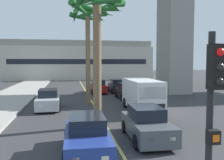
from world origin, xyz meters
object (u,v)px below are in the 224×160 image
(car_queue_sixth, at_px, (117,86))
(car_queue_front, at_px, (127,92))
(palm_tree_mid_median, at_px, (88,30))
(car_queue_third, at_px, (48,100))
(car_queue_second, at_px, (146,124))
(car_queue_fifth, at_px, (87,137))
(delivery_van, at_px, (142,94))
(palm_tree_near_median, at_px, (97,25))
(traffic_light_median_near, at_px, (212,118))
(car_queue_fourth, at_px, (98,87))

(car_queue_sixth, bearing_deg, car_queue_front, -91.08)
(palm_tree_mid_median, bearing_deg, car_queue_third, -150.93)
(car_queue_second, bearing_deg, car_queue_fifth, -153.11)
(car_queue_front, relative_size, palm_tree_mid_median, 0.51)
(car_queue_sixth, relative_size, palm_tree_mid_median, 0.51)
(car_queue_front, bearing_deg, car_queue_sixth, 88.92)
(palm_tree_mid_median, bearing_deg, car_queue_sixth, 62.89)
(car_queue_sixth, bearing_deg, car_queue_second, -96.78)
(car_queue_sixth, height_order, delivery_van, delivery_van)
(car_queue_fifth, bearing_deg, car_queue_front, 70.71)
(car_queue_fifth, xyz_separation_m, palm_tree_near_median, (0.90, 4.12, 5.01))
(traffic_light_median_near, bearing_deg, car_queue_front, 80.76)
(car_queue_front, xyz_separation_m, car_queue_second, (-2.10, -12.91, 0.00))
(car_queue_fourth, distance_m, delivery_van, 11.64)
(car_queue_sixth, xyz_separation_m, palm_tree_near_median, (-4.24, -15.88, 5.01))
(car_queue_fourth, relative_size, traffic_light_median_near, 0.98)
(car_queue_second, xyz_separation_m, car_queue_fifth, (-2.94, -1.49, 0.00))
(car_queue_front, xyz_separation_m, car_queue_fifth, (-5.04, -14.40, 0.00))
(car_queue_third, relative_size, palm_tree_near_median, 0.57)
(car_queue_fourth, height_order, delivery_van, delivery_van)
(car_queue_second, xyz_separation_m, delivery_van, (1.78, 6.70, 0.57))
(car_queue_fifth, xyz_separation_m, palm_tree_mid_median, (0.99, 11.88, 5.67))
(car_queue_third, bearing_deg, palm_tree_mid_median, 29.07)
(car_queue_fourth, relative_size, palm_tree_mid_median, 0.51)
(car_queue_fourth, xyz_separation_m, car_queue_sixth, (2.37, 0.35, 0.00))
(car_queue_sixth, distance_m, delivery_van, 11.83)
(delivery_van, xyz_separation_m, palm_tree_mid_median, (-3.74, 3.69, 5.11))
(car_queue_front, relative_size, traffic_light_median_near, 0.98)
(traffic_light_median_near, height_order, palm_tree_near_median, palm_tree_near_median)
(delivery_van, bearing_deg, car_queue_second, -104.92)
(car_queue_sixth, height_order, traffic_light_median_near, traffic_light_median_near)
(car_queue_fourth, bearing_deg, car_queue_fifth, -98.04)
(car_queue_fourth, xyz_separation_m, traffic_light_median_near, (-1.02, -25.47, 1.99))
(car_queue_fifth, relative_size, car_queue_sixth, 1.00)
(car_queue_third, relative_size, car_queue_fourth, 1.01)
(car_queue_front, distance_m, delivery_van, 6.24)
(car_queue_fourth, relative_size, delivery_van, 0.78)
(delivery_van, height_order, traffic_light_median_near, traffic_light_median_near)
(car_queue_fourth, xyz_separation_m, delivery_van, (1.95, -11.46, 0.57))
(car_queue_third, bearing_deg, traffic_light_median_near, -75.69)
(car_queue_third, xyz_separation_m, car_queue_fifth, (2.30, -10.06, 0.00))
(delivery_van, xyz_separation_m, traffic_light_median_near, (-2.98, -14.01, 1.43))
(car_queue_second, relative_size, palm_tree_mid_median, 0.51)
(delivery_van, bearing_deg, car_queue_third, 165.13)
(car_queue_front, bearing_deg, traffic_light_median_near, -99.24)
(car_queue_fourth, height_order, car_queue_sixth, same)
(palm_tree_mid_median, bearing_deg, traffic_light_median_near, -87.52)
(car_queue_third, height_order, car_queue_sixth, same)
(car_queue_front, bearing_deg, delivery_van, -92.87)
(car_queue_second, xyz_separation_m, car_queue_sixth, (2.20, 18.51, 0.00))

